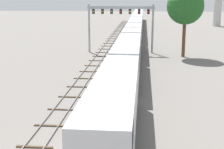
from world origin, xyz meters
TOP-DOWN VIEW (x-y plane):
  - track_main at (2.00, 60.00)m, footprint 2.60×200.00m
  - track_near at (-3.50, 40.00)m, footprint 2.60×160.00m
  - passenger_train at (2.00, 61.58)m, footprint 3.04×135.86m
  - signal_gantry at (-0.25, 42.52)m, footprint 12.10×0.49m
  - trackside_tree_left at (10.71, 39.16)m, footprint 6.15×6.15m

SIDE VIEW (x-z plane):
  - track_main at x=2.00m, z-range -0.01..0.15m
  - track_near at x=-3.50m, z-range -0.01..0.15m
  - passenger_train at x=2.00m, z-range 0.21..5.01m
  - signal_gantry at x=-0.25m, z-range 2.08..10.81m
  - trackside_tree_left at x=10.71m, z-range 2.69..14.31m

